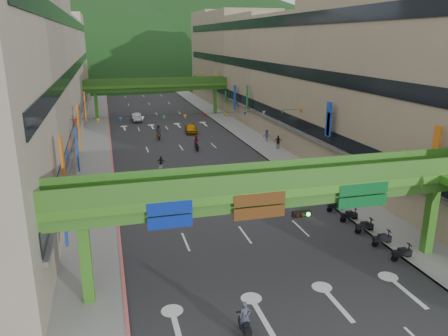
# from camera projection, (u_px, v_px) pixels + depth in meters

# --- Properties ---
(road_slab) EXTENTS (18.00, 140.00, 0.02)m
(road_slab) POSITION_uv_depth(u_px,v_px,m) (170.00, 133.00, 67.75)
(road_slab) COLOR #28282B
(road_slab) RESTS_ON ground
(sidewalk_left) EXTENTS (4.00, 140.00, 0.15)m
(sidewalk_left) POSITION_uv_depth(u_px,v_px,m) (97.00, 136.00, 64.97)
(sidewalk_left) COLOR gray
(sidewalk_left) RESTS_ON ground
(sidewalk_right) EXTENTS (4.00, 140.00, 0.15)m
(sidewalk_right) POSITION_uv_depth(u_px,v_px,m) (238.00, 129.00, 70.49)
(sidewalk_right) COLOR gray
(sidewalk_right) RESTS_ON ground
(curb_left) EXTENTS (0.20, 140.00, 0.18)m
(curb_left) POSITION_uv_depth(u_px,v_px,m) (110.00, 135.00, 65.44)
(curb_left) COLOR #CC5959
(curb_left) RESTS_ON ground
(curb_right) EXTENTS (0.20, 140.00, 0.18)m
(curb_right) POSITION_uv_depth(u_px,v_px,m) (227.00, 129.00, 70.01)
(curb_right) COLOR gray
(curb_right) RESTS_ON ground
(building_row_left) EXTENTS (12.80, 95.00, 19.00)m
(building_row_left) POSITION_uv_depth(u_px,v_px,m) (32.00, 73.00, 60.30)
(building_row_left) COLOR #9E937F
(building_row_left) RESTS_ON ground
(building_row_right) EXTENTS (12.80, 95.00, 19.00)m
(building_row_right) POSITION_uv_depth(u_px,v_px,m) (286.00, 68.00, 69.79)
(building_row_right) COLOR gray
(building_row_right) RESTS_ON ground
(overpass_near) EXTENTS (28.00, 12.27, 7.10)m
(overpass_near) POSITION_uv_depth(u_px,v_px,m) (297.00, 199.00, 25.23)
(overpass_near) COLOR #4C9E2D
(overpass_near) RESTS_ON ground
(overpass_far) EXTENTS (28.00, 2.20, 7.10)m
(overpass_far) POSITION_uv_depth(u_px,v_px,m) (157.00, 87.00, 80.08)
(overpass_far) COLOR #4C9E2D
(overpass_far) RESTS_ON ground
(hill_left) EXTENTS (168.00, 140.00, 112.00)m
(hill_left) POSITION_uv_depth(u_px,v_px,m) (88.00, 77.00, 165.71)
(hill_left) COLOR #1C4419
(hill_left) RESTS_ON ground
(hill_right) EXTENTS (208.00, 176.00, 128.00)m
(hill_right) POSITION_uv_depth(u_px,v_px,m) (183.00, 71.00, 194.24)
(hill_right) COLOR #1C4419
(hill_right) RESTS_ON ground
(bunting_string) EXTENTS (26.00, 0.36, 0.47)m
(bunting_string) POSITION_uv_depth(u_px,v_px,m) (195.00, 116.00, 47.55)
(bunting_string) COLOR black
(bunting_string) RESTS_ON ground
(scooter_rider_near) EXTENTS (0.58, 1.60, 1.91)m
(scooter_rider_near) POSITION_uv_depth(u_px,v_px,m) (245.00, 321.00, 21.30)
(scooter_rider_near) COLOR black
(scooter_rider_near) RESTS_ON ground
(scooter_rider_mid) EXTENTS (0.84, 1.60, 2.06)m
(scooter_rider_mid) POSITION_uv_depth(u_px,v_px,m) (197.00, 143.00, 56.76)
(scooter_rider_mid) COLOR black
(scooter_rider_mid) RESTS_ON ground
(scooter_rider_left) EXTENTS (0.94, 1.58, 1.85)m
(scooter_rider_left) POSITION_uv_depth(u_px,v_px,m) (161.00, 164.00, 47.54)
(scooter_rider_left) COLOR gray
(scooter_rider_left) RESTS_ON ground
(scooter_rider_far) EXTENTS (0.95, 1.60, 2.20)m
(scooter_rider_far) POSITION_uv_depth(u_px,v_px,m) (158.00, 132.00, 62.92)
(scooter_rider_far) COLOR maroon
(scooter_rider_far) RESTS_ON ground
(parked_scooter_row) EXTENTS (1.60, 9.36, 1.08)m
(parked_scooter_row) POSITION_uv_depth(u_px,v_px,m) (365.00, 226.00, 32.82)
(parked_scooter_row) COLOR black
(parked_scooter_row) RESTS_ON ground
(car_silver) EXTENTS (1.66, 4.51, 1.47)m
(car_silver) POSITION_uv_depth(u_px,v_px,m) (136.00, 117.00, 76.71)
(car_silver) COLOR gray
(car_silver) RESTS_ON ground
(car_yellow) EXTENTS (2.07, 4.32, 1.43)m
(car_yellow) POSITION_uv_depth(u_px,v_px,m) (191.00, 128.00, 67.43)
(car_yellow) COLOR #C47F07
(car_yellow) RESTS_ON ground
(pedestrian_red) EXTENTS (0.92, 0.72, 1.85)m
(pedestrian_red) POSITION_uv_depth(u_px,v_px,m) (313.00, 178.00, 42.83)
(pedestrian_red) COLOR #B64F31
(pedestrian_red) RESTS_ON ground
(pedestrian_dark) EXTENTS (1.09, 0.75, 1.72)m
(pedestrian_dark) POSITION_uv_depth(u_px,v_px,m) (278.00, 143.00, 57.45)
(pedestrian_dark) COLOR black
(pedestrian_dark) RESTS_ON ground
(pedestrian_blue) EXTENTS (0.93, 0.81, 1.69)m
(pedestrian_blue) POSITION_uv_depth(u_px,v_px,m) (267.00, 136.00, 61.32)
(pedestrian_blue) COLOR #3A4466
(pedestrian_blue) RESTS_ON ground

